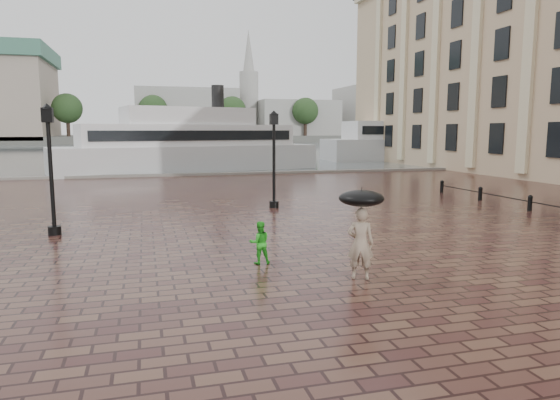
% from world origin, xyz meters
% --- Properties ---
extents(ground, '(300.00, 300.00, 0.00)m').
position_xyz_m(ground, '(0.00, 0.00, 0.00)').
color(ground, '#341917').
rests_on(ground, ground).
extents(harbour_water, '(240.00, 240.00, 0.00)m').
position_xyz_m(harbour_water, '(0.00, 92.00, 0.00)').
color(harbour_water, '#414B4F').
rests_on(harbour_water, ground).
extents(quay_edge, '(80.00, 0.60, 0.30)m').
position_xyz_m(quay_edge, '(0.00, 32.00, 0.00)').
color(quay_edge, slate).
rests_on(quay_edge, ground).
extents(far_shore, '(300.00, 60.00, 2.00)m').
position_xyz_m(far_shore, '(0.00, 160.00, 1.00)').
color(far_shore, '#4C4C47').
rests_on(far_shore, ground).
extents(distant_skyline, '(102.50, 22.00, 33.00)m').
position_xyz_m(distant_skyline, '(48.14, 150.00, 9.45)').
color(distant_skyline, '#9B9993').
rests_on(distant_skyline, ground).
extents(far_trees, '(188.00, 8.00, 13.50)m').
position_xyz_m(far_trees, '(0.00, 138.00, 9.42)').
color(far_trees, '#2D2119').
rests_on(far_trees, ground).
extents(street_lamps, '(15.44, 12.44, 4.40)m').
position_xyz_m(street_lamps, '(-5.00, 15.33, 2.33)').
color(street_lamps, black).
rests_on(street_lamps, ground).
extents(adult_pedestrian, '(0.77, 0.66, 1.78)m').
position_xyz_m(adult_pedestrian, '(2.17, 2.35, 0.89)').
color(adult_pedestrian, gray).
rests_on(adult_pedestrian, ground).
extents(child_pedestrian, '(0.58, 0.46, 1.18)m').
position_xyz_m(child_pedestrian, '(0.10, 4.38, 0.59)').
color(child_pedestrian, green).
rests_on(child_pedestrian, ground).
extents(ferry_near, '(24.18, 11.05, 7.71)m').
position_xyz_m(ferry_near, '(1.09, 37.00, 2.32)').
color(ferry_near, '#BBBBBB').
rests_on(ferry_near, ground).
extents(ferry_far, '(27.08, 7.58, 8.80)m').
position_xyz_m(ferry_far, '(31.72, 46.92, 2.64)').
color(ferry_far, '#BBBBBB').
rests_on(ferry_far, ground).
extents(umbrella, '(1.10, 1.10, 1.17)m').
position_xyz_m(umbrella, '(2.17, 2.35, 2.01)').
color(umbrella, black).
rests_on(umbrella, ground).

